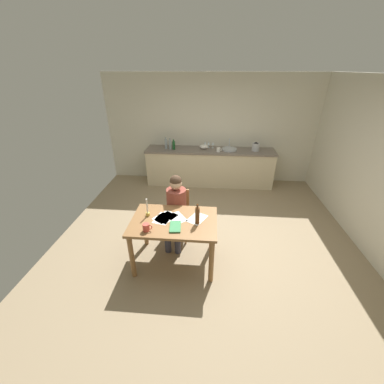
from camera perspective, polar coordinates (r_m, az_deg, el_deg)
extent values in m
cube|color=#937F60|center=(4.31, 3.48, -10.93)|extent=(5.20, 5.20, 0.04)
cube|color=beige|center=(6.12, 4.57, 14.73)|extent=(5.20, 0.12, 2.60)
cube|color=beige|center=(6.04, 4.22, 5.90)|extent=(3.10, 0.60, 0.86)
cube|color=#72665B|center=(5.89, 4.38, 9.96)|extent=(3.14, 0.64, 0.04)
cube|color=olive|center=(3.40, -4.37, -7.07)|extent=(1.22, 0.82, 0.04)
cylinder|color=olive|center=(3.49, -14.30, -14.85)|extent=(0.07, 0.07, 0.72)
cylinder|color=olive|center=(3.33, 4.68, -16.33)|extent=(0.07, 0.07, 0.72)
cylinder|color=olive|center=(4.01, -11.27, -8.15)|extent=(0.07, 0.07, 0.72)
cylinder|color=olive|center=(3.87, 4.79, -9.07)|extent=(0.07, 0.07, 0.72)
cube|color=olive|center=(4.05, -3.61, -5.63)|extent=(0.42, 0.42, 0.04)
cube|color=olive|center=(4.10, -3.19, -1.77)|extent=(0.36, 0.05, 0.40)
cylinder|color=olive|center=(4.08, -6.36, -9.40)|extent=(0.04, 0.04, 0.44)
cylinder|color=olive|center=(4.02, -1.58, -9.87)|extent=(0.04, 0.04, 0.44)
cylinder|color=olive|center=(4.35, -5.29, -6.73)|extent=(0.04, 0.04, 0.44)
cylinder|color=olive|center=(4.29, -0.83, -7.12)|extent=(0.04, 0.04, 0.44)
cylinder|color=brown|center=(3.90, -3.76, -2.69)|extent=(0.34, 0.34, 0.50)
sphere|color=#D8AD8C|center=(3.73, -3.92, 2.08)|extent=(0.20, 0.20, 0.20)
sphere|color=#473323|center=(3.71, -3.94, 2.64)|extent=(0.19, 0.19, 0.19)
cylinder|color=#383847|center=(3.90, -5.36, -7.17)|extent=(0.15, 0.39, 0.13)
cylinder|color=#383847|center=(3.88, -5.85, -11.48)|extent=(0.10, 0.10, 0.45)
cylinder|color=#383847|center=(3.87, -3.03, -7.38)|extent=(0.15, 0.39, 0.13)
cylinder|color=#383847|center=(3.85, -3.49, -11.73)|extent=(0.10, 0.10, 0.45)
cylinder|color=#D84C3F|center=(3.21, -11.01, -8.34)|extent=(0.09, 0.09, 0.11)
torus|color=#D84C3F|center=(3.20, -10.14, -8.34)|extent=(0.07, 0.01, 0.07)
cylinder|color=gold|center=(3.52, -10.58, -5.25)|extent=(0.06, 0.06, 0.05)
cylinder|color=white|center=(3.45, -10.78, -3.31)|extent=(0.02, 0.02, 0.23)
cube|color=#3D8952|center=(3.24, -4.06, -8.33)|extent=(0.17, 0.27, 0.02)
cube|color=white|center=(3.44, -3.71, -6.20)|extent=(0.34, 0.36, 0.00)
cube|color=white|center=(3.47, -6.75, -6.00)|extent=(0.34, 0.36, 0.00)
cube|color=white|center=(3.44, -7.01, -6.32)|extent=(0.28, 0.34, 0.00)
cube|color=white|center=(3.46, -6.08, -6.06)|extent=(0.33, 0.36, 0.00)
cube|color=white|center=(3.42, 1.23, -6.38)|extent=(0.32, 0.36, 0.00)
cylinder|color=#593319|center=(3.25, 1.29, -5.77)|extent=(0.06, 0.06, 0.25)
cylinder|color=#593319|center=(3.16, 1.32, -3.43)|extent=(0.03, 0.03, 0.06)
cylinder|color=#B2B7BC|center=(5.89, 8.98, 10.13)|extent=(0.36, 0.36, 0.04)
cylinder|color=silver|center=(6.02, 8.96, 11.50)|extent=(0.02, 0.02, 0.24)
cylinder|color=#8C999E|center=(5.95, -6.29, 11.39)|extent=(0.07, 0.07, 0.22)
cylinder|color=#8C999E|center=(5.91, -6.36, 12.69)|extent=(0.03, 0.03, 0.06)
cylinder|color=#8C999E|center=(5.90, -5.27, 11.24)|extent=(0.06, 0.06, 0.21)
cylinder|color=#8C999E|center=(5.86, -5.33, 12.48)|extent=(0.03, 0.03, 0.05)
cylinder|color=#194C23|center=(5.88, -4.43, 11.13)|extent=(0.07, 0.07, 0.20)
cylinder|color=#194C23|center=(5.84, -4.47, 12.28)|extent=(0.03, 0.03, 0.05)
ellipsoid|color=white|center=(5.94, 2.89, 10.86)|extent=(0.22, 0.22, 0.10)
cylinder|color=#B7BABF|center=(5.95, 15.08, 10.40)|extent=(0.18, 0.18, 0.18)
cone|color=#262628|center=(5.92, 15.21, 11.41)|extent=(0.11, 0.11, 0.04)
cylinder|color=silver|center=(6.03, 5.00, 10.57)|extent=(0.06, 0.06, 0.00)
cylinder|color=silver|center=(6.01, 5.02, 10.91)|extent=(0.01, 0.01, 0.07)
cone|color=silver|center=(5.99, 5.05, 11.60)|extent=(0.07, 0.07, 0.08)
cylinder|color=silver|center=(6.03, 4.00, 10.61)|extent=(0.06, 0.06, 0.00)
cylinder|color=silver|center=(6.01, 4.02, 10.95)|extent=(0.01, 0.01, 0.07)
cone|color=silver|center=(5.99, 4.04, 11.64)|extent=(0.07, 0.07, 0.08)
cylinder|color=silver|center=(6.03, 3.16, 10.64)|extent=(0.06, 0.06, 0.00)
cylinder|color=silver|center=(6.02, 3.17, 10.98)|extent=(0.01, 0.01, 0.07)
cone|color=silver|center=(6.00, 3.19, 11.67)|extent=(0.07, 0.07, 0.08)
cylinder|color=white|center=(5.73, 6.37, 10.09)|extent=(0.09, 0.09, 0.10)
torus|color=white|center=(5.73, 6.87, 10.11)|extent=(0.07, 0.01, 0.07)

